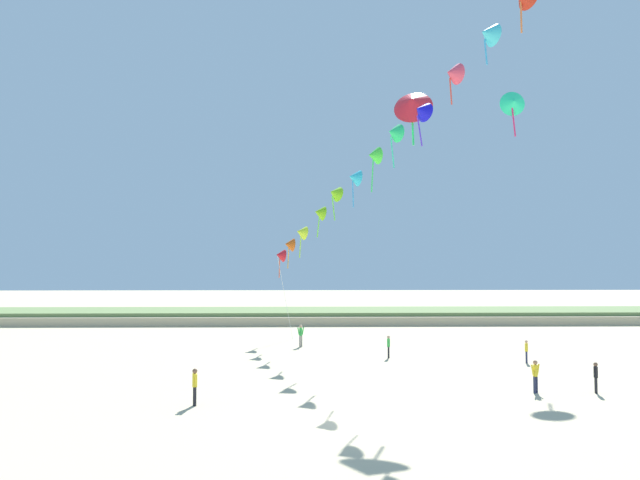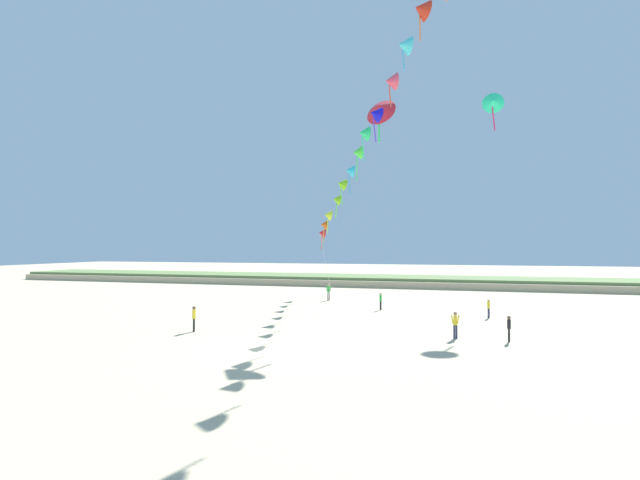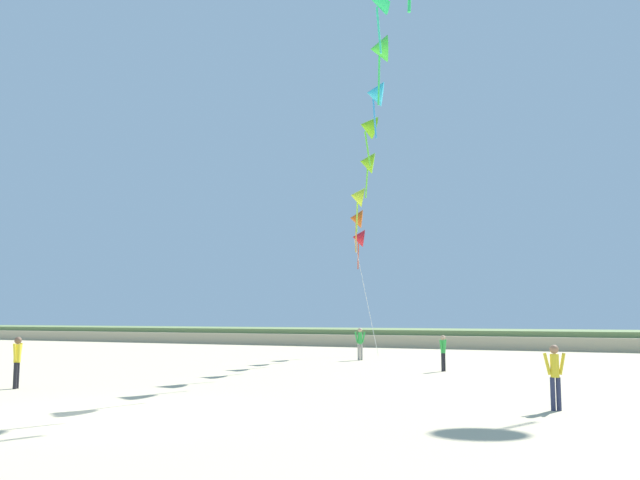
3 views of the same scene
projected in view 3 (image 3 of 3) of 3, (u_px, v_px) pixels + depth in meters
ground_plane at (106, 414)px, 16.33m from camera, size 240.00×240.00×0.00m
dune_ridge at (482, 338)px, 53.84m from camera, size 120.00×10.76×1.32m
person_near_left at (555, 372)px, 17.08m from camera, size 0.55×0.31×1.64m
person_near_right at (360, 341)px, 36.78m from camera, size 0.56×0.40×1.74m
person_far_left at (17, 359)px, 22.25m from camera, size 0.32×0.57×1.68m
person_far_right at (443, 350)px, 29.25m from camera, size 0.21×0.54×1.55m
kite_banner_string at (378, 51)px, 27.93m from camera, size 14.42×28.12×20.04m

